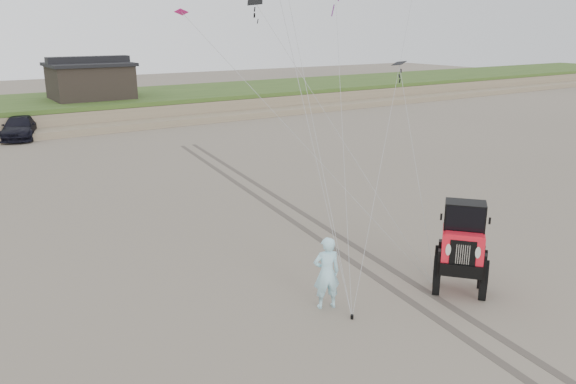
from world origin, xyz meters
name	(u,v)px	position (x,y,z in m)	size (l,w,h in m)	color
ground	(388,299)	(0.00, 0.00, 0.00)	(160.00, 160.00, 0.00)	#6B6054
dune_ridge	(66,111)	(0.00, 37.50, 0.82)	(160.00, 14.25, 1.73)	#7A6B54
cabin	(90,80)	(2.00, 37.00, 3.24)	(6.40, 5.40, 3.35)	black
truck_c	(20,127)	(-4.42, 31.48, 0.74)	(2.07, 5.10, 1.48)	black
jeep	(461,258)	(1.96, -0.80, 1.06)	(2.45, 5.67, 2.11)	red
man	(327,273)	(-1.73, 0.59, 1.01)	(0.74, 0.48, 2.02)	#93D7E4
stake_main	(352,317)	(-1.56, -0.30, 0.06)	(0.08, 0.08, 0.12)	black
stake_aux	(435,285)	(1.65, -0.23, 0.06)	(0.08, 0.08, 0.12)	black
tire_tracks	(289,211)	(2.00, 8.00, 0.00)	(5.22, 29.74, 0.01)	#4C443D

